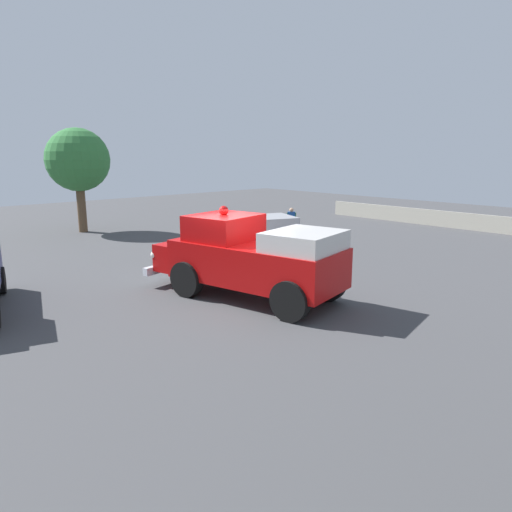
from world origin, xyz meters
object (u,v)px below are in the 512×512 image
Objects in this scene: lawn_chair_near_truck at (291,221)px; spectator_seated at (291,219)px; lawn_chair_spare at (289,224)px; vintage_fire_truck at (249,257)px; classic_hot_rod at (270,231)px; oak_tree_distant at (78,160)px; lawn_chair_by_car at (203,228)px.

spectator_seated is at bearing 131.50° from lawn_chair_near_truck.
lawn_chair_near_truck is 1.00× the size of lawn_chair_spare.
vintage_fire_truck is 6.14× the size of lawn_chair_spare.
classic_hot_rod is 0.88× the size of oak_tree_distant.
lawn_chair_spare is 0.79× the size of spectator_seated.
lawn_chair_by_car is at bearing 72.98° from spectator_seated.
oak_tree_distant is (7.55, 8.01, 3.12)m from lawn_chair_near_truck.
lawn_chair_spare is at bearing -52.88° from vintage_fire_truck.
lawn_chair_near_truck is (6.94, -9.18, -0.61)m from vintage_fire_truck.
oak_tree_distant reaches higher than vintage_fire_truck.
lawn_chair_by_car and lawn_chair_spare have the same top height.
lawn_chair_near_truck is at bearing -53.10° from lawn_chair_spare.
classic_hot_rod is at bearing 121.21° from lawn_chair_near_truck.
oak_tree_distant reaches higher than lawn_chair_by_car.
lawn_chair_spare is 11.30m from oak_tree_distant.
classic_hot_rod is 4.64× the size of lawn_chair_spare.
lawn_chair_near_truck is at bearing -52.90° from vintage_fire_truck.
oak_tree_distant is at bearing -4.63° from vintage_fire_truck.
lawn_chair_spare is at bearing 126.32° from spectator_seated.
oak_tree_distant is (14.49, -1.17, 2.51)m from vintage_fire_truck.
classic_hot_rod is 11.11m from oak_tree_distant.
vintage_fire_truck is at bearing 130.73° from classic_hot_rod.
oak_tree_distant reaches higher than lawn_chair_near_truck.
lawn_chair_near_truck is (2.28, -3.77, -0.16)m from classic_hot_rod.
classic_hot_rod reaches higher than lawn_chair_spare.
vintage_fire_truck is 4.86× the size of spectator_seated.
spectator_seated is (-0.09, 0.10, 0.11)m from lawn_chair_near_truck.
lawn_chair_near_truck is 0.17m from spectator_seated.
lawn_chair_near_truck is at bearing -133.31° from oak_tree_distant.
spectator_seated is (-1.42, -4.63, 0.11)m from lawn_chair_by_car.
lawn_chair_spare is at bearing 126.90° from lawn_chair_near_truck.
lawn_chair_near_truck is at bearing -48.50° from spectator_seated.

